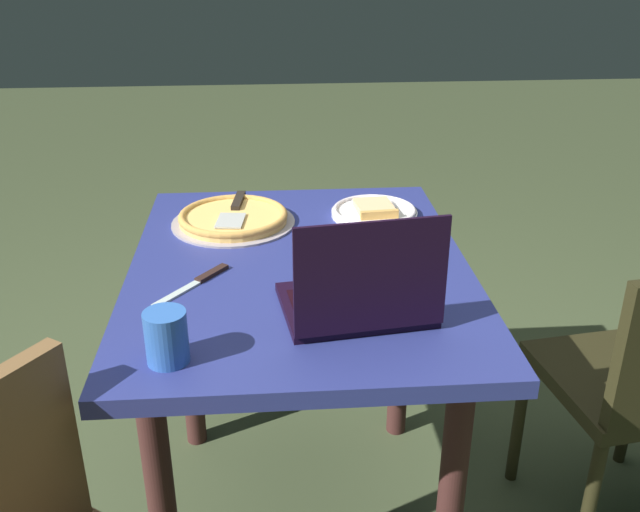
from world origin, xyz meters
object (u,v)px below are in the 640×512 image
Objects in this scene: dining_table at (300,307)px; pizza_tray at (233,218)px; table_knife at (199,281)px; laptop at (360,296)px; pizza_plate at (374,211)px; drink_cup at (166,337)px.

dining_table is 0.34m from pizza_tray.
dining_table is 5.31× the size of table_knife.
laptop is 0.39m from table_knife.
pizza_plate is (-0.56, 0.11, -0.04)m from laptop.
pizza_tray is 3.24× the size of drink_cup.
laptop reaches higher than drink_cup.
laptop is 3.21× the size of drink_cup.
table_knife reaches higher than dining_table.
drink_cup is (0.67, -0.10, 0.04)m from pizza_tray.
dining_table is 0.28m from table_knife.
pizza_plate is (-0.29, 0.22, 0.13)m from dining_table.
laptop reaches higher than pizza_plate.
pizza_plate is at bearing 129.29° from table_knife.
drink_cup is at bearing -35.15° from pizza_plate.
pizza_tray is at bearing 169.18° from table_knife.
drink_cup reaches higher than pizza_tray.
drink_cup reaches higher than pizza_plate.
pizza_plate is at bearing 144.85° from drink_cup.
pizza_plate is 0.72× the size of pizza_tray.
laptop is 0.60m from pizza_tray.
dining_table is at bearing 109.99° from table_knife.
dining_table is at bearing -157.96° from laptop.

